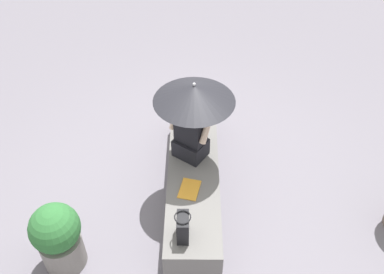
{
  "coord_description": "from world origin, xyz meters",
  "views": [
    {
      "loc": [
        3.21,
        0.01,
        3.9
      ],
      "look_at": [
        -0.09,
        -0.02,
        0.85
      ],
      "focal_mm": 39.15,
      "sensor_mm": 36.0,
      "label": 1
    }
  ],
  "objects_px": {
    "handbag_black": "(187,119)",
    "magazine": "(189,189)",
    "parasol": "(194,93)",
    "planter_near": "(58,237)",
    "person_seated": "(191,129)",
    "tote_bag_canvas": "(183,227)"
  },
  "relations": [
    {
      "from": "magazine",
      "to": "planter_near",
      "type": "xyz_separation_m",
      "value": [
        0.55,
        -1.27,
        -0.06
      ]
    },
    {
      "from": "parasol",
      "to": "person_seated",
      "type": "bearing_deg",
      "value": -154.72
    },
    {
      "from": "parasol",
      "to": "magazine",
      "type": "xyz_separation_m",
      "value": [
        0.45,
        -0.05,
        -0.92
      ]
    },
    {
      "from": "parasol",
      "to": "planter_near",
      "type": "height_order",
      "value": "parasol"
    },
    {
      "from": "handbag_black",
      "to": "planter_near",
      "type": "relative_size",
      "value": 0.39
    },
    {
      "from": "person_seated",
      "to": "handbag_black",
      "type": "distance_m",
      "value": 0.51
    },
    {
      "from": "tote_bag_canvas",
      "to": "magazine",
      "type": "distance_m",
      "value": 0.6
    },
    {
      "from": "handbag_black",
      "to": "magazine",
      "type": "height_order",
      "value": "handbag_black"
    },
    {
      "from": "handbag_black",
      "to": "planter_near",
      "type": "distance_m",
      "value": 1.97
    },
    {
      "from": "parasol",
      "to": "handbag_black",
      "type": "bearing_deg",
      "value": -171.11
    },
    {
      "from": "person_seated",
      "to": "parasol",
      "type": "height_order",
      "value": "parasol"
    },
    {
      "from": "person_seated",
      "to": "magazine",
      "type": "distance_m",
      "value": 0.65
    },
    {
      "from": "handbag_black",
      "to": "planter_near",
      "type": "height_order",
      "value": "planter_near"
    },
    {
      "from": "person_seated",
      "to": "handbag_black",
      "type": "relative_size",
      "value": 2.83
    },
    {
      "from": "parasol",
      "to": "handbag_black",
      "type": "distance_m",
      "value": 0.94
    },
    {
      "from": "person_seated",
      "to": "planter_near",
      "type": "bearing_deg",
      "value": -49.84
    },
    {
      "from": "handbag_black",
      "to": "magazine",
      "type": "distance_m",
      "value": 0.99
    },
    {
      "from": "handbag_black",
      "to": "person_seated",
      "type": "bearing_deg",
      "value": 5.74
    },
    {
      "from": "parasol",
      "to": "magazine",
      "type": "height_order",
      "value": "parasol"
    },
    {
      "from": "handbag_black",
      "to": "magazine",
      "type": "relative_size",
      "value": 1.14
    },
    {
      "from": "parasol",
      "to": "magazine",
      "type": "bearing_deg",
      "value": -5.77
    },
    {
      "from": "handbag_black",
      "to": "tote_bag_canvas",
      "type": "relative_size",
      "value": 1.02
    }
  ]
}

